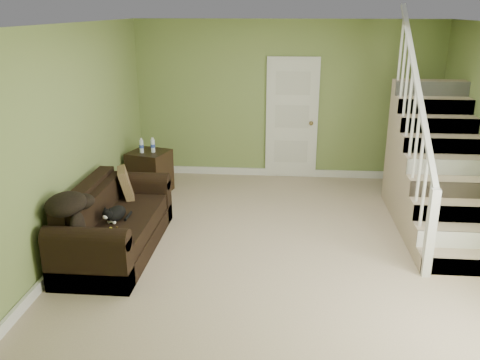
% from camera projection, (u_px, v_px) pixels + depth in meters
% --- Properties ---
extents(floor, '(5.00, 5.50, 0.01)m').
position_uv_depth(floor, '(283.00, 245.00, 6.24)').
color(floor, tan).
rests_on(floor, ground).
extents(ceiling, '(5.00, 5.50, 0.01)m').
position_uv_depth(ceiling, '(289.00, 24.00, 5.40)').
color(ceiling, white).
rests_on(ceiling, wall_back).
extents(wall_back, '(5.00, 0.04, 2.60)m').
position_uv_depth(wall_back, '(286.00, 101.00, 8.41)').
color(wall_back, '#7D944F').
rests_on(wall_back, floor).
extents(wall_front, '(5.00, 0.04, 2.60)m').
position_uv_depth(wall_front, '(285.00, 250.00, 3.22)').
color(wall_front, '#7D944F').
rests_on(wall_front, floor).
extents(wall_left, '(0.04, 5.50, 2.60)m').
position_uv_depth(wall_left, '(75.00, 138.00, 6.03)').
color(wall_left, '#7D944F').
rests_on(wall_left, floor).
extents(baseboard_back, '(5.00, 0.04, 0.12)m').
position_uv_depth(baseboard_back, '(284.00, 172.00, 8.78)').
color(baseboard_back, white).
rests_on(baseboard_back, floor).
extents(baseboard_left, '(0.04, 5.50, 0.12)m').
position_uv_depth(baseboard_left, '(87.00, 233.00, 6.42)').
color(baseboard_left, white).
rests_on(baseboard_left, floor).
extents(door, '(0.86, 0.12, 2.02)m').
position_uv_depth(door, '(292.00, 119.00, 8.46)').
color(door, white).
rests_on(door, floor).
extents(staircase, '(1.00, 2.51, 2.82)m').
position_uv_depth(staircase, '(434.00, 175.00, 6.77)').
color(staircase, tan).
rests_on(staircase, floor).
extents(sofa, '(0.88, 2.03, 0.80)m').
position_uv_depth(sofa, '(113.00, 226.00, 6.01)').
color(sofa, black).
rests_on(sofa, floor).
extents(side_table, '(0.68, 0.68, 0.89)m').
position_uv_depth(side_table, '(150.00, 172.00, 7.91)').
color(side_table, black).
rests_on(side_table, floor).
extents(cat, '(0.25, 0.47, 0.23)m').
position_uv_depth(cat, '(115.00, 214.00, 5.80)').
color(cat, black).
rests_on(cat, sofa).
extents(banana, '(0.12, 0.17, 0.05)m').
position_uv_depth(banana, '(111.00, 230.00, 5.53)').
color(banana, gold).
rests_on(banana, sofa).
extents(throw_pillow, '(0.31, 0.44, 0.41)m').
position_uv_depth(throw_pillow, '(126.00, 184.00, 6.55)').
color(throw_pillow, '#4F2F1F').
rests_on(throw_pillow, sofa).
extents(throw_blanket, '(0.47, 0.58, 0.22)m').
position_uv_depth(throw_blanket, '(66.00, 204.00, 5.26)').
color(throw_blanket, black).
rests_on(throw_blanket, sofa).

